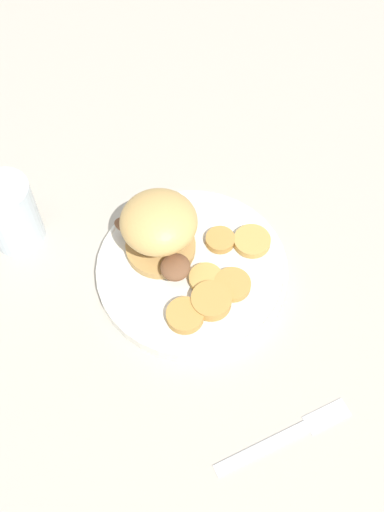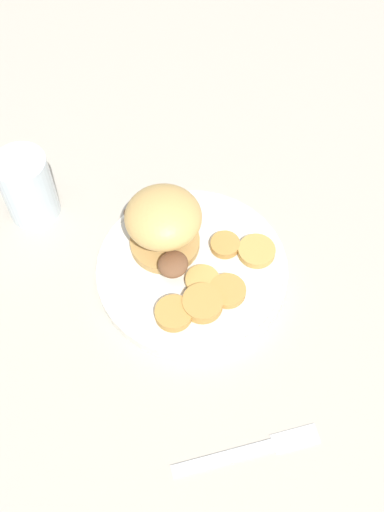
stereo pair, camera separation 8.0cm
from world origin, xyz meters
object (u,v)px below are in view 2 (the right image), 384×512
(fork, at_px, (249,451))
(sandwich, at_px, (163,223))
(drinking_glass, at_px, (28,187))
(dinner_plate, at_px, (192,269))

(fork, bearing_deg, sandwich, 50.34)
(fork, height_order, drinking_glass, drinking_glass)
(sandwich, bearing_deg, drinking_glass, 99.23)
(dinner_plate, bearing_deg, drinking_glass, 94.57)
(sandwich, xyz_separation_m, fork, (-0.19, -0.23, -0.07))
(sandwich, relative_size, fork, 0.91)
(dinner_plate, distance_m, drinking_glass, 0.26)
(sandwich, bearing_deg, dinner_plate, -103.83)
(dinner_plate, xyz_separation_m, drinking_glass, (-0.02, 0.26, 0.04))
(sandwich, height_order, fork, sandwich)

